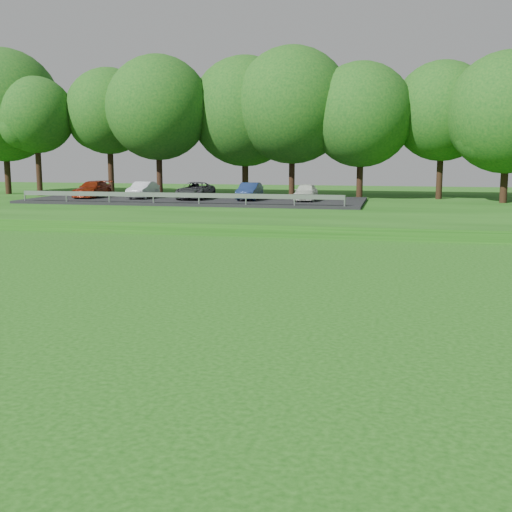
# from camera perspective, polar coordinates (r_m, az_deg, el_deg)

# --- Properties ---
(parking_lot) EXTENTS (24.00, 9.00, 1.38)m
(parking_lot) POSITION_cam_1_polar(r_m,az_deg,el_deg) (46.37, -5.77, 5.37)
(parking_lot) COLOR black
(parking_lot) RESTS_ON berm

